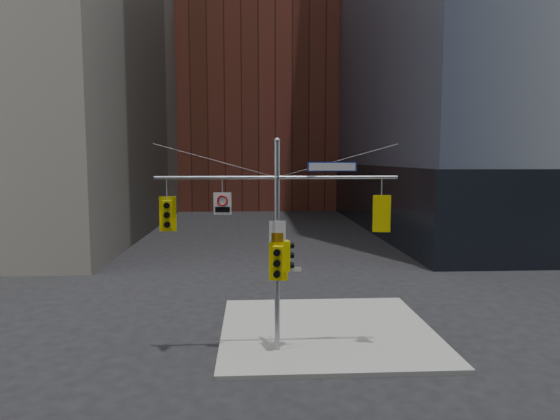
{
  "coord_description": "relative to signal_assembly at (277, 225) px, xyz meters",
  "views": [
    {
      "loc": [
        -0.82,
        -14.36,
        6.62
      ],
      "look_at": [
        0.09,
        2.0,
        4.93
      ],
      "focal_mm": 32.0,
      "sensor_mm": 36.0,
      "label": 1
    }
  ],
  "objects": [
    {
      "name": "brick_midrise",
      "position": [
        0.0,
        56.01,
        9.58
      ],
      "size": [
        26.0,
        20.0,
        28.0
      ],
      "primitive_type": "cube",
      "color": "brown",
      "rests_on": "ground"
    },
    {
      "name": "signal_assembly",
      "position": [
        0.0,
        0.0,
        0.0
      ],
      "size": [
        8.0,
        0.8,
        7.3
      ],
      "color": "#94989D",
      "rests_on": "ground"
    },
    {
      "name": "ground",
      "position": [
        0.0,
        -1.99,
        -4.42
      ],
      "size": [
        160.0,
        160.0,
        0.0
      ],
      "primitive_type": "plane",
      "color": "black",
      "rests_on": "ground"
    },
    {
      "name": "sidewalk_corner",
      "position": [
        2.0,
        2.01,
        -4.34
      ],
      "size": [
        8.0,
        8.0,
        0.15
      ],
      "primitive_type": "cube",
      "color": "gray",
      "rests_on": "ground"
    },
    {
      "name": "street_sign_blade",
      "position": [
        1.82,
        0.0,
        1.93
      ],
      "size": [
        1.67,
        0.19,
        0.32
      ],
      "rotation": [
        0.0,
        0.0,
        0.09
      ],
      "color": "navy",
      "rests_on": "ground"
    },
    {
      "name": "traffic_light_pole_front",
      "position": [
        0.0,
        -0.27,
        -1.18
      ],
      "size": [
        0.63,
        0.56,
        1.32
      ],
      "rotation": [
        0.0,
        0.0,
        -0.17
      ],
      "color": "yellow",
      "rests_on": "ground"
    },
    {
      "name": "street_blade_ew",
      "position": [
        0.45,
        0.01,
        -1.5
      ],
      "size": [
        0.72,
        0.04,
        0.14
      ],
      "rotation": [
        0.0,
        0.0,
        0.02
      ],
      "color": "silver",
      "rests_on": "ground"
    },
    {
      "name": "traffic_light_east_arm",
      "position": [
        3.49,
        0.0,
        0.38
      ],
      "size": [
        0.59,
        0.51,
        1.23
      ],
      "rotation": [
        0.0,
        0.0,
        2.99
      ],
      "color": "yellow",
      "rests_on": "ground"
    },
    {
      "name": "podium_ne",
      "position": [
        28.0,
        30.01,
        -1.42
      ],
      "size": [
        36.4,
        36.4,
        6.0
      ],
      "primitive_type": "cube",
      "color": "black",
      "rests_on": "ground"
    },
    {
      "name": "traffic_light_pole_side",
      "position": [
        0.32,
        0.02,
        -1.03
      ],
      "size": [
        0.43,
        0.37,
        1.02
      ],
      "rotation": [
        0.0,
        0.0,
        1.76
      ],
      "color": "yellow",
      "rests_on": "ground"
    },
    {
      "name": "regulatory_sign_pole",
      "position": [
        0.0,
        -0.11,
        -0.22
      ],
      "size": [
        0.54,
        0.07,
        0.71
      ],
      "rotation": [
        0.0,
        0.0,
        -0.06
      ],
      "color": "silver",
      "rests_on": "ground"
    },
    {
      "name": "street_blade_ns",
      "position": [
        0.0,
        0.46,
        -1.69
      ],
      "size": [
        0.04,
        0.84,
        0.17
      ],
      "rotation": [
        0.0,
        0.0,
        0.0
      ],
      "color": "#145926",
      "rests_on": "ground"
    },
    {
      "name": "regulatory_sign_arm",
      "position": [
        -1.8,
        -0.02,
        0.76
      ],
      "size": [
        0.58,
        0.11,
        0.73
      ],
      "rotation": [
        0.0,
        0.0,
        -0.11
      ],
      "color": "silver",
      "rests_on": "ground"
    },
    {
      "name": "traffic_light_west_arm",
      "position": [
        -3.6,
        0.01,
        0.38
      ],
      "size": [
        0.55,
        0.45,
        1.16
      ],
      "rotation": [
        0.0,
        0.0,
        0.07
      ],
      "color": "yellow",
      "rests_on": "ground"
    }
  ]
}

